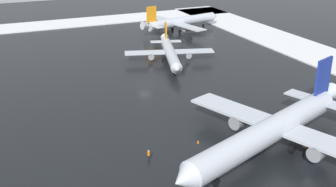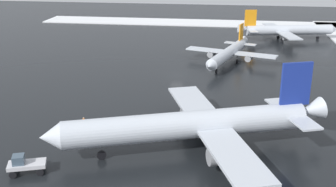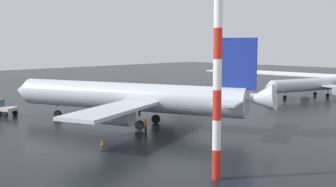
{
  "view_description": "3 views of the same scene",
  "coord_description": "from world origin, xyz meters",
  "px_view_note": "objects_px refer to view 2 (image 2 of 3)",
  "views": [
    {
      "loc": [
        -80.73,
        29.94,
        32.24
      ],
      "look_at": [
        -14.82,
        0.94,
        3.31
      ],
      "focal_mm": 45.0,
      "sensor_mm": 36.0,
      "label": 1
    },
    {
      "loc": [
        -88.31,
        -10.83,
        26.86
      ],
      "look_at": [
        -20.0,
        -0.93,
        2.66
      ],
      "focal_mm": 45.0,
      "sensor_mm": 36.0,
      "label": 2
    },
    {
      "loc": [
        -72.9,
        -49.91,
        11.15
      ],
      "look_at": [
        -20.73,
        0.91,
        2.45
      ],
      "focal_mm": 45.0,
      "sensor_mm": 36.0,
      "label": 3
    }
  ],
  "objects_px": {
    "traffic_cone_mid_line": "(143,125)",
    "airplane_foreground_jet": "(229,53)",
    "airplane_parked_starboard": "(194,124)",
    "pushback_tug": "(25,164)",
    "ground_crew_beside_wing": "(84,122)",
    "airplane_far_rear": "(287,30)",
    "ground_crew_by_nose_gear": "(229,153)"
  },
  "relations": [
    {
      "from": "airplane_foreground_jet",
      "to": "ground_crew_beside_wing",
      "type": "distance_m",
      "value": 47.09
    },
    {
      "from": "airplane_parked_starboard",
      "to": "ground_crew_beside_wing",
      "type": "height_order",
      "value": "airplane_parked_starboard"
    },
    {
      "from": "ground_crew_beside_wing",
      "to": "traffic_cone_mid_line",
      "type": "height_order",
      "value": "ground_crew_beside_wing"
    },
    {
      "from": "pushback_tug",
      "to": "traffic_cone_mid_line",
      "type": "xyz_separation_m",
      "value": [
        16.31,
        -11.73,
        -1.01
      ]
    },
    {
      "from": "traffic_cone_mid_line",
      "to": "airplane_foreground_jet",
      "type": "bearing_deg",
      "value": -17.95
    },
    {
      "from": "airplane_parked_starboard",
      "to": "airplane_foreground_jet",
      "type": "bearing_deg",
      "value": -115.62
    },
    {
      "from": "ground_crew_beside_wing",
      "to": "airplane_far_rear",
      "type": "bearing_deg",
      "value": 2.42
    },
    {
      "from": "traffic_cone_mid_line",
      "to": "airplane_parked_starboard",
      "type": "bearing_deg",
      "value": -129.51
    },
    {
      "from": "airplane_parked_starboard",
      "to": "traffic_cone_mid_line",
      "type": "bearing_deg",
      "value": -59.84
    },
    {
      "from": "ground_crew_beside_wing",
      "to": "airplane_parked_starboard",
      "type": "bearing_deg",
      "value": -75.68
    },
    {
      "from": "airplane_parked_starboard",
      "to": "airplane_foreground_jet",
      "type": "height_order",
      "value": "airplane_parked_starboard"
    },
    {
      "from": "airplane_parked_starboard",
      "to": "airplane_foreground_jet",
      "type": "relative_size",
      "value": 1.44
    },
    {
      "from": "airplane_parked_starboard",
      "to": "ground_crew_beside_wing",
      "type": "distance_m",
      "value": 18.67
    },
    {
      "from": "ground_crew_by_nose_gear",
      "to": "traffic_cone_mid_line",
      "type": "distance_m",
      "value": 16.24
    },
    {
      "from": "airplane_foreground_jet",
      "to": "ground_crew_beside_wing",
      "type": "xyz_separation_m",
      "value": [
        -41.6,
        21.99,
        -1.7
      ]
    },
    {
      "from": "airplane_foreground_jet",
      "to": "traffic_cone_mid_line",
      "type": "height_order",
      "value": "airplane_foreground_jet"
    },
    {
      "from": "airplane_far_rear",
      "to": "ground_crew_beside_wing",
      "type": "bearing_deg",
      "value": -131.53
    },
    {
      "from": "traffic_cone_mid_line",
      "to": "ground_crew_beside_wing",
      "type": "bearing_deg",
      "value": 100.97
    },
    {
      "from": "ground_crew_by_nose_gear",
      "to": "airplane_far_rear",
      "type": "bearing_deg",
      "value": -102.32
    },
    {
      "from": "pushback_tug",
      "to": "ground_crew_by_nose_gear",
      "type": "xyz_separation_m",
      "value": [
        7.22,
        -25.17,
        -0.31
      ]
    },
    {
      "from": "airplane_far_rear",
      "to": "pushback_tug",
      "type": "height_order",
      "value": "airplane_far_rear"
    },
    {
      "from": "airplane_parked_starboard",
      "to": "pushback_tug",
      "type": "distance_m",
      "value": 22.46
    },
    {
      "from": "airplane_parked_starboard",
      "to": "ground_crew_by_nose_gear",
      "type": "bearing_deg",
      "value": 137.11
    },
    {
      "from": "airplane_foreground_jet",
      "to": "traffic_cone_mid_line",
      "type": "relative_size",
      "value": 48.45
    },
    {
      "from": "pushback_tug",
      "to": "traffic_cone_mid_line",
      "type": "relative_size",
      "value": 9.22
    },
    {
      "from": "airplane_parked_starboard",
      "to": "traffic_cone_mid_line",
      "type": "relative_size",
      "value": 69.82
    },
    {
      "from": "airplane_parked_starboard",
      "to": "ground_crew_by_nose_gear",
      "type": "height_order",
      "value": "airplane_parked_starboard"
    },
    {
      "from": "traffic_cone_mid_line",
      "to": "pushback_tug",
      "type": "bearing_deg",
      "value": 144.27
    },
    {
      "from": "airplane_far_rear",
      "to": "ground_crew_beside_wing",
      "type": "height_order",
      "value": "airplane_far_rear"
    },
    {
      "from": "airplane_far_rear",
      "to": "pushback_tug",
      "type": "distance_m",
      "value": 95.84
    },
    {
      "from": "airplane_far_rear",
      "to": "airplane_parked_starboard",
      "type": "bearing_deg",
      "value": -118.49
    },
    {
      "from": "pushback_tug",
      "to": "traffic_cone_mid_line",
      "type": "height_order",
      "value": "pushback_tug"
    }
  ]
}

